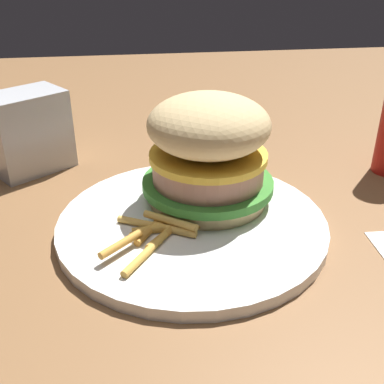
{
  "coord_description": "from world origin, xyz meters",
  "views": [
    {
      "loc": [
        0.41,
        -0.05,
        0.26
      ],
      "look_at": [
        0.01,
        0.01,
        0.04
      ],
      "focal_mm": 44.49,
      "sensor_mm": 36.0,
      "label": 1
    }
  ],
  "objects_px": {
    "sandwich": "(208,150)",
    "fries_pile": "(158,231)",
    "napkin_dispenser": "(28,132)",
    "plate": "(192,224)"
  },
  "relations": [
    {
      "from": "sandwich",
      "to": "napkin_dispenser",
      "type": "relative_size",
      "value": 1.4
    },
    {
      "from": "sandwich",
      "to": "fries_pile",
      "type": "distance_m",
      "value": 0.1
    },
    {
      "from": "sandwich",
      "to": "napkin_dispenser",
      "type": "height_order",
      "value": "sandwich"
    },
    {
      "from": "sandwich",
      "to": "fries_pile",
      "type": "height_order",
      "value": "sandwich"
    },
    {
      "from": "plate",
      "to": "fries_pile",
      "type": "distance_m",
      "value": 0.04
    },
    {
      "from": "plate",
      "to": "napkin_dispenser",
      "type": "distance_m",
      "value": 0.25
    },
    {
      "from": "plate",
      "to": "fries_pile",
      "type": "relative_size",
      "value": 2.47
    },
    {
      "from": "plate",
      "to": "sandwich",
      "type": "distance_m",
      "value": 0.08
    },
    {
      "from": "fries_pile",
      "to": "napkin_dispenser",
      "type": "distance_m",
      "value": 0.24
    },
    {
      "from": "sandwich",
      "to": "fries_pile",
      "type": "relative_size",
      "value": 1.27
    }
  ]
}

